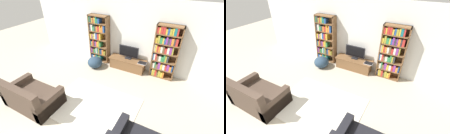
% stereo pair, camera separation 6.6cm
% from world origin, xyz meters
% --- Properties ---
extents(wall_back, '(8.80, 0.06, 2.60)m').
position_xyz_m(wall_back, '(0.00, 4.23, 1.30)').
color(wall_back, silver).
rests_on(wall_back, ground_plane).
extents(bookshelf_left, '(0.83, 0.30, 1.92)m').
position_xyz_m(bookshelf_left, '(-1.23, 4.05, 0.95)').
color(bookshelf_left, brown).
rests_on(bookshelf_left, ground_plane).
extents(bookshelf_right, '(0.83, 0.30, 1.92)m').
position_xyz_m(bookshelf_right, '(1.39, 4.04, 0.98)').
color(bookshelf_right, brown).
rests_on(bookshelf_right, ground_plane).
extents(tv_stand, '(1.43, 0.48, 0.44)m').
position_xyz_m(tv_stand, '(0.12, 3.93, 0.22)').
color(tv_stand, brown).
rests_on(tv_stand, ground_plane).
extents(television, '(0.77, 0.16, 0.51)m').
position_xyz_m(television, '(0.12, 4.00, 0.71)').
color(television, black).
rests_on(television, tv_stand).
extents(laptop, '(0.31, 0.23, 0.03)m').
position_xyz_m(laptop, '(0.72, 3.88, 0.45)').
color(laptop, '#B7B7BC').
rests_on(laptop, tv_stand).
extents(area_rug, '(2.44, 1.79, 0.02)m').
position_xyz_m(area_rug, '(0.03, 1.65, 0.01)').
color(area_rug, beige).
rests_on(area_rug, ground_plane).
extents(couch_left_sectional, '(1.52, 0.96, 0.88)m').
position_xyz_m(couch_left_sectional, '(-1.54, 0.90, 0.28)').
color(couch_left_sectional, '#423328').
rests_on(couch_left_sectional, ground_plane).
extents(beanbag_ottoman, '(0.59, 0.59, 0.43)m').
position_xyz_m(beanbag_ottoman, '(-1.08, 3.45, 0.22)').
color(beanbag_ottoman, '#23384C').
rests_on(beanbag_ottoman, ground_plane).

